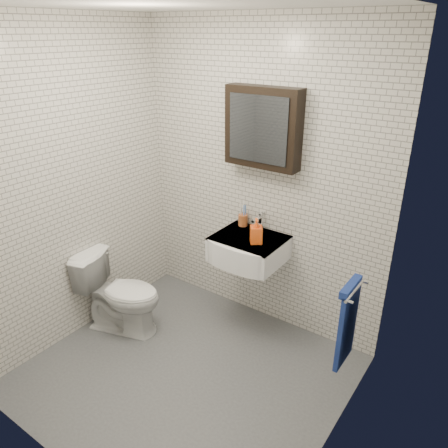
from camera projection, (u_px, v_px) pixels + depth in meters
ground at (186, 373)px, 3.29m from camera, size 2.20×2.00×0.01m
room_shell at (178, 190)px, 2.69m from camera, size 2.22×2.02×2.51m
washbasin at (246, 250)px, 3.50m from camera, size 0.55×0.50×0.20m
faucet at (260, 223)px, 3.58m from camera, size 0.06×0.20×0.15m
mirror_cabinet at (263, 128)px, 3.26m from camera, size 0.60×0.15×0.60m
towel_rail at (348, 320)px, 2.70m from camera, size 0.09×0.30×0.58m
toothbrush_cup at (243, 219)px, 3.68m from camera, size 0.10×0.10×0.22m
soap_bottle at (256, 231)px, 3.37m from camera, size 0.13×0.13×0.20m
toilet at (121, 293)px, 3.66m from camera, size 0.77×0.58×0.70m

